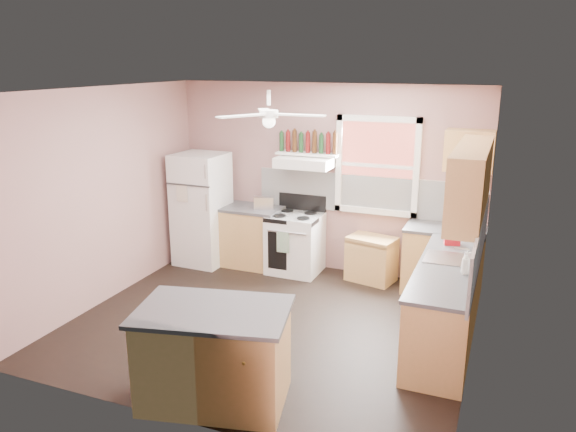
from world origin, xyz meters
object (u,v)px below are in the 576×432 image
at_px(refrigerator, 202,209).
at_px(stove, 295,243).
at_px(cart, 371,259).
at_px(toaster, 264,203).
at_px(island, 214,357).

xyz_separation_m(refrigerator, stove, (1.45, 0.15, -0.41)).
height_order(stove, cart, stove).
bearing_deg(toaster, refrigerator, 167.26).
relative_size(toaster, island, 0.22).
height_order(refrigerator, stove, refrigerator).
distance_m(stove, island, 3.31).
distance_m(cart, island, 3.41).
bearing_deg(cart, toaster, -165.06).
height_order(stove, island, same).
distance_m(toaster, cart, 1.75).
height_order(toaster, cart, toaster).
bearing_deg(refrigerator, stove, 7.62).
xyz_separation_m(cart, island, (-0.63, -3.35, 0.11)).
bearing_deg(refrigerator, island, -56.26).
height_order(cart, island, island).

